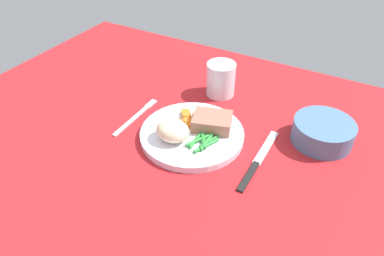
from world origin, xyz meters
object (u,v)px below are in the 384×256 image
Objects in this scene: water_glass at (221,81)px; fork at (136,117)px; meat_portion at (212,122)px; salad_bowl at (323,131)px; dinner_plate at (192,134)px; knife at (258,161)px.

fork is at bearing -123.69° from water_glass.
meat_portion is at bearing -70.98° from water_glass.
fork is 1.25× the size of salad_bowl.
dinner_plate is 1.76× the size of salad_bowl.
meat_portion is 0.98× the size of water_glass.
meat_portion is (3.15, 3.68, 2.32)cm from dinner_plate.
salad_bowl is at bearing 19.21° from fork.
water_glass reaches higher than meat_portion.
meat_portion is at bearing 49.40° from dinner_plate.
knife is 1.54× the size of salad_bowl.
dinner_plate is at bearing -176.98° from knife.
dinner_plate is at bearing -83.19° from water_glass.
meat_portion is 0.42× the size of knife.
salad_bowl is at bearing 22.20° from meat_portion.
fork is at bearing -179.06° from dinner_plate.
water_glass is at bearing 109.02° from meat_portion.
water_glass is (13.24, 19.86, 3.52)cm from fork.
water_glass is (-5.49, 15.93, 0.60)cm from meat_portion.
knife reaches higher than fork.
dinner_plate is 1.14× the size of knife.
knife is 27.25cm from water_glass.
salad_bowl is (22.58, 9.21, -0.26)cm from meat_portion.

